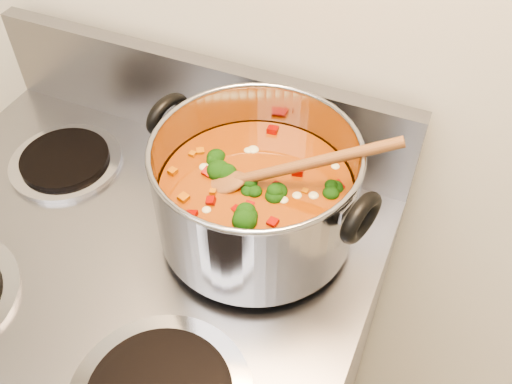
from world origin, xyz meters
The scene contains 3 objects.
stockpot centered at (0.22, 1.30, 1.01)m, with size 0.35×0.29×0.17m.
wooden_spoon centered at (0.23, 1.30, 1.05)m, with size 0.26×0.12×0.12m.
cooktop_crumbs centered at (0.28, 1.23, 0.92)m, with size 0.42×0.27×0.01m.
Camera 1 is at (0.44, 0.80, 1.59)m, focal length 40.00 mm.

